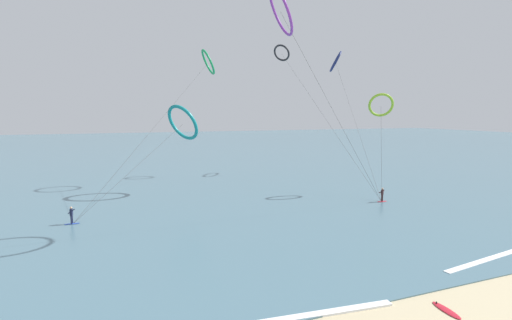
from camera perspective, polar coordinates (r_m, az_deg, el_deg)
sea_water at (r=116.46m, az=-15.04°, el=1.80°), size 400.00×200.00×0.08m
surfer_crimson at (r=46.34m, az=19.12°, el=-5.29°), size 1.40×0.69×1.70m
surfer_cobalt at (r=39.33m, az=-26.88°, el=-7.88°), size 1.40×0.64×1.70m
kite_lime at (r=51.56m, az=18.96°, el=8.13°), size 5.36×6.67×13.30m
kite_navy at (r=71.08m, az=12.35°, el=14.77°), size 10.79×27.00×22.04m
kite_charcoal at (r=67.39m, az=4.07°, el=16.33°), size 3.35×27.80×22.70m
kite_emerald at (r=57.22m, az=-7.52°, el=14.93°), size 18.90×19.43×20.20m
kite_teal at (r=49.41m, az=-11.40°, el=5.75°), size 15.12×13.87×11.82m
kite_violet at (r=35.70m, az=3.88°, el=22.27°), size 16.74×5.81×22.07m
surfboard_spare at (r=23.58m, az=27.61°, el=-20.08°), size 0.64×1.93×0.20m
wave_crest_near at (r=20.51m, az=5.07°, el=-23.53°), size 12.09×1.58×0.12m
wave_crest_mid at (r=31.64m, az=32.04°, el=-13.26°), size 8.37×1.55×0.12m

